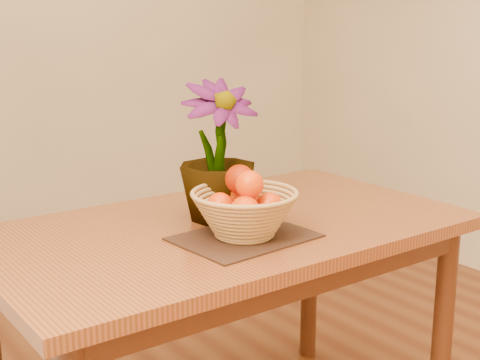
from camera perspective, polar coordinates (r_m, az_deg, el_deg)
wall_back at (r=3.65m, az=-19.48°, el=13.07°), size 4.00×0.02×2.70m
table at (r=1.99m, az=-1.05°, el=-6.12°), size 1.40×0.80×0.75m
placemat at (r=1.83m, az=0.38°, el=-4.91°), size 0.38×0.30×0.01m
wicker_basket at (r=1.81m, az=0.39°, el=-3.05°), size 0.29×0.29×0.12m
orange_pile at (r=1.80m, az=0.32°, el=-1.31°), size 0.18×0.19×0.14m
potted_plant at (r=1.95m, az=-1.91°, el=2.47°), size 0.27×0.27×0.41m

